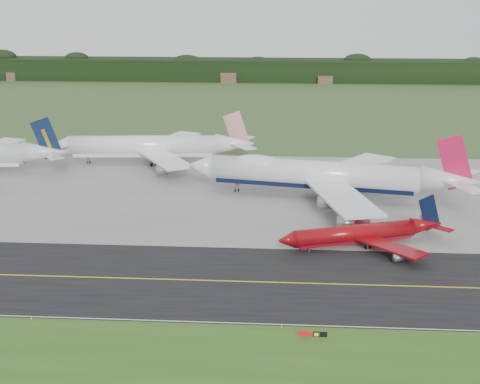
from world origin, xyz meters
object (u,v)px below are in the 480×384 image
jet_red_737 (364,233)px  jet_star_tail (154,146)px  taxiway_sign (313,334)px  jet_ba_747 (324,175)px

jet_red_737 → jet_star_tail: size_ratio=0.58×
jet_red_737 → taxiway_sign: jet_red_737 is taller
jet_ba_747 → jet_star_tail: bearing=146.5°
jet_ba_747 → jet_star_tail: 57.74m
jet_ba_747 → taxiway_sign: bearing=-94.2°
jet_ba_747 → taxiway_sign: (-5.12, -70.50, -5.08)m
jet_star_tail → jet_red_737: bearing=-49.2°
jet_ba_747 → jet_red_737: size_ratio=2.05×
jet_ba_747 → taxiway_sign: jet_ba_747 is taller
taxiway_sign → jet_ba_747: bearing=85.8°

